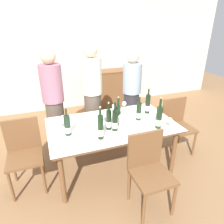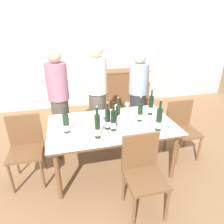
# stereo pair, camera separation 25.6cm
# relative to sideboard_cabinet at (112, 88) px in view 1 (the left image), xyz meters

# --- Properties ---
(ground_plane) EXTENTS (12.00, 12.00, 0.00)m
(ground_plane) POSITION_rel_sideboard_cabinet_xyz_m (-0.85, -2.31, -0.46)
(ground_plane) COLOR olive
(back_wall) EXTENTS (8.00, 0.10, 2.80)m
(back_wall) POSITION_rel_sideboard_cabinet_xyz_m (-0.85, 0.29, 0.94)
(back_wall) COLOR beige
(back_wall) RESTS_ON ground_plane
(sideboard_cabinet) EXTENTS (1.26, 0.46, 0.91)m
(sideboard_cabinet) POSITION_rel_sideboard_cabinet_xyz_m (0.00, 0.00, 0.00)
(sideboard_cabinet) COLOR brown
(sideboard_cabinet) RESTS_ON ground_plane
(dining_table) EXTENTS (1.70, 1.01, 0.73)m
(dining_table) POSITION_rel_sideboard_cabinet_xyz_m (-0.85, -2.31, 0.20)
(dining_table) COLOR brown
(dining_table) RESTS_ON ground_plane
(ice_bucket) EXTENTS (0.19, 0.19, 0.19)m
(ice_bucket) POSITION_rel_sideboard_cabinet_xyz_m (-0.74, -2.52, 0.37)
(ice_bucket) COLOR white
(ice_bucket) RESTS_ON dining_table
(wine_bottle_0) EXTENTS (0.08, 0.08, 0.35)m
(wine_bottle_0) POSITION_rel_sideboard_cabinet_xyz_m (-1.45, -2.39, 0.39)
(wine_bottle_0) COLOR #1E3323
(wine_bottle_0) RESTS_ON dining_table
(wine_bottle_1) EXTENTS (0.08, 0.08, 0.42)m
(wine_bottle_1) POSITION_rel_sideboard_cabinet_xyz_m (-0.32, -2.62, 0.41)
(wine_bottle_1) COLOR black
(wine_bottle_1) RESTS_ON dining_table
(wine_bottle_2) EXTENTS (0.07, 0.07, 0.40)m
(wine_bottle_2) POSITION_rel_sideboard_cabinet_xyz_m (-0.77, -2.35, 0.40)
(wine_bottle_2) COLOR black
(wine_bottle_2) RESTS_ON dining_table
(wine_bottle_3) EXTENTS (0.07, 0.07, 0.38)m
(wine_bottle_3) POSITION_rel_sideboard_cabinet_xyz_m (-0.87, -2.48, 0.40)
(wine_bottle_3) COLOR black
(wine_bottle_3) RESTS_ON dining_table
(wine_bottle_4) EXTENTS (0.07, 0.07, 0.40)m
(wine_bottle_4) POSITION_rel_sideboard_cabinet_xyz_m (-0.22, -2.15, 0.40)
(wine_bottle_4) COLOR black
(wine_bottle_4) RESTS_ON dining_table
(wine_bottle_5) EXTENTS (0.07, 0.07, 0.36)m
(wine_bottle_5) POSITION_rel_sideboard_cabinet_xyz_m (-0.45, -2.32, 0.39)
(wine_bottle_5) COLOR black
(wine_bottle_5) RESTS_ON dining_table
(wine_bottle_6) EXTENTS (0.07, 0.07, 0.41)m
(wine_bottle_6) POSITION_rel_sideboard_cabinet_xyz_m (-1.10, -2.61, 0.41)
(wine_bottle_6) COLOR black
(wine_bottle_6) RESTS_ON dining_table
(wine_bottle_7) EXTENTS (0.07, 0.07, 0.37)m
(wine_bottle_7) POSITION_rel_sideboard_cabinet_xyz_m (-0.93, -2.43, 0.40)
(wine_bottle_7) COLOR black
(wine_bottle_7) RESTS_ON dining_table
(wine_glass_0) EXTENTS (0.08, 0.08, 0.14)m
(wine_glass_0) POSITION_rel_sideboard_cabinet_xyz_m (-1.46, -2.10, 0.36)
(wine_glass_0) COLOR white
(wine_glass_0) RESTS_ON dining_table
(wine_glass_1) EXTENTS (0.07, 0.07, 0.15)m
(wine_glass_1) POSITION_rel_sideboard_cabinet_xyz_m (-0.95, -2.34, 0.37)
(wine_glass_1) COLOR white
(wine_glass_1) RESTS_ON dining_table
(wine_glass_2) EXTENTS (0.08, 0.08, 0.14)m
(wine_glass_2) POSITION_rel_sideboard_cabinet_xyz_m (-0.17, -2.66, 0.36)
(wine_glass_2) COLOR white
(wine_glass_2) RESTS_ON dining_table
(wine_glass_3) EXTENTS (0.07, 0.07, 0.14)m
(wine_glass_3) POSITION_rel_sideboard_cabinet_xyz_m (-0.68, -1.97, 0.36)
(wine_glass_3) COLOR white
(wine_glass_3) RESTS_ON dining_table
(wine_glass_4) EXTENTS (0.07, 0.07, 0.14)m
(wine_glass_4) POSITION_rel_sideboard_cabinet_xyz_m (-0.50, -1.93, 0.37)
(wine_glass_4) COLOR white
(wine_glass_4) RESTS_ON dining_table
(wine_glass_5) EXTENTS (0.07, 0.07, 0.14)m
(wine_glass_5) POSITION_rel_sideboard_cabinet_xyz_m (-1.52, -2.22, 0.37)
(wine_glass_5) COLOR white
(wine_glass_5) RESTS_ON dining_table
(chair_left_end) EXTENTS (0.42, 0.42, 0.91)m
(chair_left_end) POSITION_rel_sideboard_cabinet_xyz_m (-1.99, -2.23, 0.07)
(chair_left_end) COLOR brown
(chair_left_end) RESTS_ON ground_plane
(chair_near_front) EXTENTS (0.42, 0.42, 0.91)m
(chair_near_front) POSITION_rel_sideboard_cabinet_xyz_m (-0.68, -3.05, 0.07)
(chair_near_front) COLOR brown
(chair_near_front) RESTS_ON ground_plane
(chair_right_end) EXTENTS (0.42, 0.42, 0.89)m
(chair_right_end) POSITION_rel_sideboard_cabinet_xyz_m (0.30, -2.23, 0.05)
(chair_right_end) COLOR brown
(chair_right_end) RESTS_ON ground_plane
(person_host) EXTENTS (0.33, 0.33, 1.65)m
(person_host) POSITION_rel_sideboard_cabinet_xyz_m (-1.53, -1.52, 0.37)
(person_host) COLOR #51473D
(person_host) RESTS_ON ground_plane
(person_guest_left) EXTENTS (0.33, 0.33, 1.71)m
(person_guest_left) POSITION_rel_sideboard_cabinet_xyz_m (-0.90, -1.52, 0.41)
(person_guest_left) COLOR #51473D
(person_guest_left) RESTS_ON ground_plane
(person_guest_right) EXTENTS (0.33, 0.33, 1.56)m
(person_guest_right) POSITION_rel_sideboard_cabinet_xyz_m (-0.15, -1.46, 0.32)
(person_guest_right) COLOR #2D2D33
(person_guest_right) RESTS_ON ground_plane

